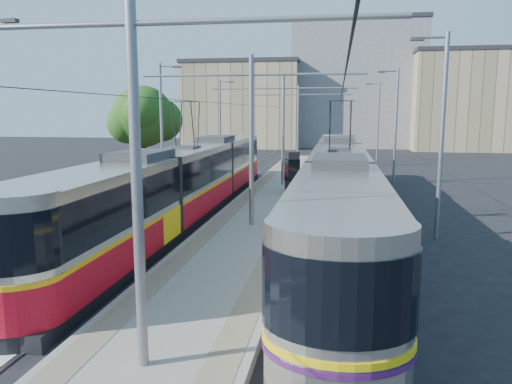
# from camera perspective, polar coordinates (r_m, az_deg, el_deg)

# --- Properties ---
(ground) EXTENTS (160.00, 160.00, 0.00)m
(ground) POSITION_cam_1_polar(r_m,az_deg,el_deg) (13.77, -6.32, -12.29)
(ground) COLOR black
(ground) RESTS_ON ground
(platform) EXTENTS (4.00, 50.00, 0.30)m
(platform) POSITION_cam_1_polar(r_m,az_deg,el_deg) (29.94, 2.43, -0.21)
(platform) COLOR gray
(platform) RESTS_ON ground
(tactile_strip_left) EXTENTS (0.70, 50.00, 0.01)m
(tactile_strip_left) POSITION_cam_1_polar(r_m,az_deg,el_deg) (30.12, -0.31, 0.15)
(tactile_strip_left) COLOR gray
(tactile_strip_left) RESTS_ON platform
(tactile_strip_right) EXTENTS (0.70, 50.00, 0.01)m
(tactile_strip_right) POSITION_cam_1_polar(r_m,az_deg,el_deg) (29.78, 5.20, 0.01)
(tactile_strip_right) COLOR gray
(tactile_strip_right) RESTS_ON platform
(rails) EXTENTS (8.71, 70.00, 0.03)m
(rails) POSITION_cam_1_polar(r_m,az_deg,el_deg) (29.96, 2.43, -0.47)
(rails) COLOR gray
(rails) RESTS_ON ground
(track_arrow) EXTENTS (1.20, 5.00, 0.01)m
(track_arrow) POSITION_cam_1_polar(r_m,az_deg,el_deg) (12.77, -26.58, -15.00)
(track_arrow) COLOR silver
(track_arrow) RESTS_ON ground
(tram_left) EXTENTS (2.43, 28.74, 5.50)m
(tram_left) POSITION_cam_1_polar(r_m,az_deg,el_deg) (24.32, -7.81, 1.24)
(tram_left) COLOR black
(tram_left) RESTS_ON ground
(tram_right) EXTENTS (2.43, 31.91, 5.50)m
(tram_right) POSITION_cam_1_polar(r_m,az_deg,el_deg) (22.85, 9.42, 1.07)
(tram_right) COLOR black
(tram_right) RESTS_ON ground
(catenary) EXTENTS (9.20, 70.00, 7.00)m
(catenary) POSITION_cam_1_polar(r_m,az_deg,el_deg) (26.72, 1.75, 8.09)
(catenary) COLOR gray
(catenary) RESTS_ON platform
(street_lamps) EXTENTS (15.18, 38.22, 8.00)m
(street_lamps) POSITION_cam_1_polar(r_m,az_deg,el_deg) (33.53, 3.31, 7.71)
(street_lamps) COLOR gray
(street_lamps) RESTS_ON ground
(shelter) EXTENTS (0.99, 1.27, 2.47)m
(shelter) POSITION_cam_1_polar(r_m,az_deg,el_deg) (29.08, 4.14, 2.36)
(shelter) COLOR black
(shelter) RESTS_ON platform
(tree) EXTENTS (4.70, 4.34, 6.83)m
(tree) POSITION_cam_1_polar(r_m,az_deg,el_deg) (35.97, -12.27, 8.31)
(tree) COLOR #382314
(tree) RESTS_ON ground
(building_left) EXTENTS (16.32, 12.24, 12.05)m
(building_left) POSITION_cam_1_polar(r_m,az_deg,el_deg) (73.59, -1.30, 9.95)
(building_left) COLOR tan
(building_left) RESTS_ON ground
(building_centre) EXTENTS (18.36, 14.28, 17.63)m
(building_centre) POSITION_cam_1_polar(r_m,az_deg,el_deg) (76.47, 11.40, 11.84)
(building_centre) COLOR gray
(building_centre) RESTS_ON ground
(building_right) EXTENTS (14.28, 10.20, 12.91)m
(building_right) POSITION_cam_1_polar(r_m,az_deg,el_deg) (72.25, 22.83, 9.60)
(building_right) COLOR tan
(building_right) RESTS_ON ground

